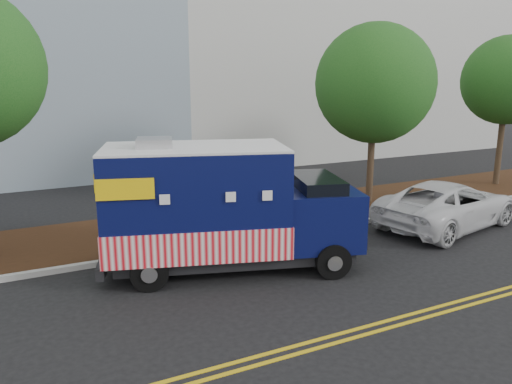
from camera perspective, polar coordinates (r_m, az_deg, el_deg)
name	(u,v)px	position (r m, az deg, el deg)	size (l,w,h in m)	color
ground	(268,257)	(14.17, 1.39, -7.40)	(120.00, 120.00, 0.00)	black
curb	(247,240)	(15.32, -1.07, -5.49)	(120.00, 0.18, 0.15)	#9E9E99
mulch_strip	(220,222)	(17.15, -4.09, -3.47)	(120.00, 4.00, 0.15)	black
centerline_near	(370,326)	(10.78, 12.88, -14.66)	(120.00, 0.10, 0.01)	gold
centerline_far	(378,331)	(10.61, 13.76, -15.18)	(120.00, 0.10, 0.01)	gold
tree_c	(375,84)	(19.55, 13.42, 11.95)	(4.45, 4.45, 6.91)	#38281C
tree_d	(507,80)	(24.86, 26.77, 11.32)	(3.85, 3.85, 6.71)	#38281C
sign_post	(204,208)	(14.64, -5.98, -1.85)	(0.06, 0.06, 2.40)	#473828
food_truck	(219,211)	(12.87, -4.26, -2.16)	(7.02, 4.22, 3.49)	black
white_car	(448,204)	(17.86, 21.06, -1.34)	(2.57, 5.58, 1.55)	silver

